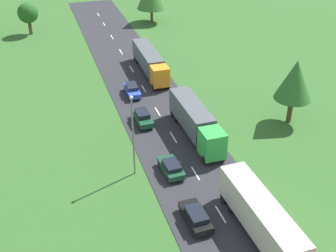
{
  "coord_description": "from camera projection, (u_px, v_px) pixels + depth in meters",
  "views": [
    {
      "loc": [
        -14.06,
        -9.95,
        28.35
      ],
      "look_at": [
        -1.21,
        30.22,
        2.84
      ],
      "focal_mm": 46.82,
      "sensor_mm": 36.0,
      "label": 1
    }
  ],
  "objects": [
    {
      "name": "road",
      "position": [
        195.0,
        173.0,
        46.4
      ],
      "size": [
        10.0,
        140.0,
        0.06
      ],
      "primitive_type": "cube",
      "color": "#2B2B30",
      "rests_on": "ground"
    },
    {
      "name": "lane_marking_centre",
      "position": [
        205.0,
        189.0,
        44.08
      ],
      "size": [
        0.16,
        124.51,
        0.01
      ],
      "color": "white",
      "rests_on": "road"
    },
    {
      "name": "truck_lead",
      "position": [
        267.0,
        225.0,
        36.82
      ],
      "size": [
        2.79,
        14.3,
        3.7
      ],
      "color": "red",
      "rests_on": "road"
    },
    {
      "name": "truck_second",
      "position": [
        196.0,
        121.0,
        51.56
      ],
      "size": [
        2.59,
        12.35,
        3.72
      ],
      "color": "green",
      "rests_on": "road"
    },
    {
      "name": "truck_third",
      "position": [
        150.0,
        61.0,
        67.38
      ],
      "size": [
        2.67,
        13.21,
        3.4
      ],
      "color": "orange",
      "rests_on": "road"
    },
    {
      "name": "car_second",
      "position": [
        196.0,
        216.0,
        39.65
      ],
      "size": [
        1.93,
        4.37,
        1.41
      ],
      "color": "black",
      "rests_on": "road"
    },
    {
      "name": "car_third",
      "position": [
        171.0,
        167.0,
        46.03
      ],
      "size": [
        1.97,
        4.01,
        1.39
      ],
      "color": "#19472D",
      "rests_on": "road"
    },
    {
      "name": "car_fourth",
      "position": [
        143.0,
        117.0,
        54.91
      ],
      "size": [
        1.86,
        4.28,
        1.57
      ],
      "color": "#19472D",
      "rests_on": "road"
    },
    {
      "name": "car_fifth",
      "position": [
        132.0,
        90.0,
        61.59
      ],
      "size": [
        1.86,
        4.32,
        1.49
      ],
      "color": "blue",
      "rests_on": "road"
    },
    {
      "name": "lamppost_second",
      "position": [
        133.0,
        132.0,
        43.84
      ],
      "size": [
        0.36,
        0.36,
        9.22
      ],
      "color": "slate",
      "rests_on": "ground"
    },
    {
      "name": "tree_oak",
      "position": [
        295.0,
        80.0,
        52.76
      ],
      "size": [
        4.58,
        4.58,
        8.34
      ],
      "color": "#513823",
      "rests_on": "ground"
    },
    {
      "name": "tree_elm",
      "position": [
        28.0,
        13.0,
        81.92
      ],
      "size": [
        3.81,
        3.81,
        6.01
      ],
      "color": "#513823",
      "rests_on": "ground"
    }
  ]
}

